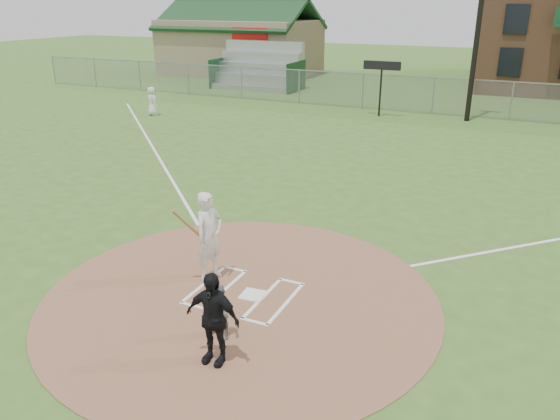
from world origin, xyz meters
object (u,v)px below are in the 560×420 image
at_px(batter_at_plate, 209,236).
at_px(catcher, 220,312).
at_px(home_plate, 253,295).
at_px(umpire, 212,318).
at_px(ondeck_player, 152,101).

bearing_deg(batter_at_plate, catcher, -53.93).
distance_m(home_plate, umpire, 2.46).
relative_size(home_plate, umpire, 0.29).
xyz_separation_m(home_plate, catcher, (0.17, -1.61, 0.52)).
height_order(ondeck_player, batter_at_plate, batter_at_plate).
bearing_deg(umpire, catcher, 109.64).
xyz_separation_m(home_plate, ondeck_player, (-14.10, 15.15, 0.73)).
distance_m(umpire, ondeck_player, 22.68).
relative_size(home_plate, catcher, 0.46).
distance_m(catcher, umpire, 0.77).
relative_size(umpire, ondeck_player, 1.12).
bearing_deg(catcher, umpire, -64.17).
relative_size(catcher, batter_at_plate, 0.53).
bearing_deg(home_plate, batter_at_plate, 165.03).
bearing_deg(catcher, ondeck_player, 135.37).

